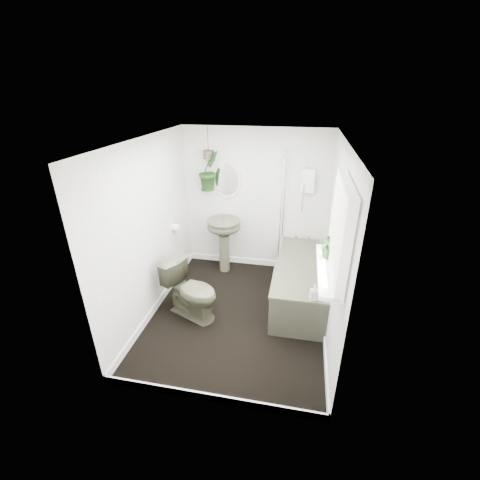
# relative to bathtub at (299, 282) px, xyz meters

# --- Properties ---
(floor) EXTENTS (2.30, 2.80, 0.02)m
(floor) POSITION_rel_bathtub_xyz_m (-0.80, -0.50, -0.30)
(floor) COLOR black
(floor) RESTS_ON ground
(ceiling) EXTENTS (2.30, 2.80, 0.02)m
(ceiling) POSITION_rel_bathtub_xyz_m (-0.80, -0.50, 2.02)
(ceiling) COLOR white
(ceiling) RESTS_ON ground
(wall_back) EXTENTS (2.30, 0.02, 2.30)m
(wall_back) POSITION_rel_bathtub_xyz_m (-0.80, 0.91, 0.86)
(wall_back) COLOR white
(wall_back) RESTS_ON ground
(wall_front) EXTENTS (2.30, 0.02, 2.30)m
(wall_front) POSITION_rel_bathtub_xyz_m (-0.80, -1.91, 0.86)
(wall_front) COLOR white
(wall_front) RESTS_ON ground
(wall_left) EXTENTS (0.02, 2.80, 2.30)m
(wall_left) POSITION_rel_bathtub_xyz_m (-1.96, -0.50, 0.86)
(wall_left) COLOR white
(wall_left) RESTS_ON ground
(wall_right) EXTENTS (0.02, 2.80, 2.30)m
(wall_right) POSITION_rel_bathtub_xyz_m (0.36, -0.50, 0.86)
(wall_right) COLOR white
(wall_right) RESTS_ON ground
(skirting) EXTENTS (2.30, 2.80, 0.10)m
(skirting) POSITION_rel_bathtub_xyz_m (-0.80, -0.50, -0.24)
(skirting) COLOR white
(skirting) RESTS_ON floor
(bathtub) EXTENTS (0.72, 1.72, 0.58)m
(bathtub) POSITION_rel_bathtub_xyz_m (0.00, 0.00, 0.00)
(bathtub) COLOR #464734
(bathtub) RESTS_ON floor
(bath_screen) EXTENTS (0.04, 0.72, 1.40)m
(bath_screen) POSITION_rel_bathtub_xyz_m (-0.33, 0.49, 0.99)
(bath_screen) COLOR silver
(bath_screen) RESTS_ON bathtub
(shower_box) EXTENTS (0.20, 0.10, 0.35)m
(shower_box) POSITION_rel_bathtub_xyz_m (0.00, 0.84, 1.26)
(shower_box) COLOR white
(shower_box) RESTS_ON wall_back
(oval_mirror) EXTENTS (0.46, 0.03, 0.62)m
(oval_mirror) POSITION_rel_bathtub_xyz_m (-1.25, 0.87, 1.21)
(oval_mirror) COLOR beige
(oval_mirror) RESTS_ON wall_back
(wall_sconce) EXTENTS (0.04, 0.04, 0.22)m
(wall_sconce) POSITION_rel_bathtub_xyz_m (-1.65, 0.86, 1.11)
(wall_sconce) COLOR black
(wall_sconce) RESTS_ON wall_back
(toilet_roll_holder) EXTENTS (0.11, 0.11, 0.11)m
(toilet_roll_holder) POSITION_rel_bathtub_xyz_m (-1.90, 0.20, 0.61)
(toilet_roll_holder) COLOR white
(toilet_roll_holder) RESTS_ON wall_left
(window_recess) EXTENTS (0.08, 1.00, 0.90)m
(window_recess) POSITION_rel_bathtub_xyz_m (0.29, -1.20, 1.36)
(window_recess) COLOR white
(window_recess) RESTS_ON wall_right
(window_sill) EXTENTS (0.18, 1.00, 0.04)m
(window_sill) POSITION_rel_bathtub_xyz_m (0.22, -1.20, 0.94)
(window_sill) COLOR white
(window_sill) RESTS_ON wall_right
(window_blinds) EXTENTS (0.01, 0.86, 0.76)m
(window_blinds) POSITION_rel_bathtub_xyz_m (0.24, -1.20, 1.36)
(window_blinds) COLOR white
(window_blinds) RESTS_ON wall_right
(toilet) EXTENTS (0.87, 0.70, 0.78)m
(toilet) POSITION_rel_bathtub_xyz_m (-1.40, -0.63, 0.10)
(toilet) COLOR #464734
(toilet) RESTS_ON floor
(pedestal_sink) EXTENTS (0.63, 0.57, 0.92)m
(pedestal_sink) POSITION_rel_bathtub_xyz_m (-1.25, 0.60, 0.17)
(pedestal_sink) COLOR #464734
(pedestal_sink) RESTS_ON floor
(sill_plant) EXTENTS (0.25, 0.22, 0.27)m
(sill_plant) POSITION_rel_bathtub_xyz_m (0.25, -0.98, 1.09)
(sill_plant) COLOR black
(sill_plant) RESTS_ON window_sill
(hanging_plant) EXTENTS (0.42, 0.43, 0.61)m
(hanging_plant) POSITION_rel_bathtub_xyz_m (-1.50, 0.75, 1.36)
(hanging_plant) COLOR black
(hanging_plant) RESTS_ON ceiling
(soap_bottle) EXTENTS (0.10, 0.10, 0.19)m
(soap_bottle) POSITION_rel_bathtub_xyz_m (0.16, -0.79, 0.38)
(soap_bottle) COLOR black
(soap_bottle) RESTS_ON bathtub
(hanging_pot) EXTENTS (0.16, 0.16, 0.12)m
(hanging_pot) POSITION_rel_bathtub_xyz_m (-1.50, 0.75, 1.61)
(hanging_pot) COLOR #41362C
(hanging_pot) RESTS_ON ceiling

